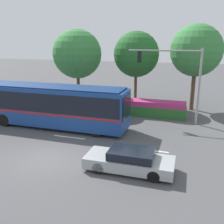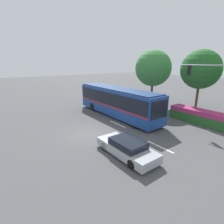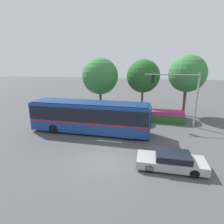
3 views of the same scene
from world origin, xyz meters
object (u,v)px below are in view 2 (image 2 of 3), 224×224
object	(u,v)px
city_bus	(117,100)
sedan_foreground	(127,148)
traffic_light_pole	(224,87)
street_tree_centre	(201,70)
street_tree_left	(153,68)

from	to	relation	value
city_bus	sedan_foreground	size ratio (longest dim) A/B	2.66
traffic_light_pole	street_tree_centre	world-z (taller)	street_tree_centre
city_bus	street_tree_left	size ratio (longest dim) A/B	1.59
sedan_foreground	street_tree_left	bearing A→B (deg)	-55.47
city_bus	street_tree_left	xyz separation A→B (m)	(-0.85, 6.92, 3.40)
city_bus	street_tree_centre	world-z (taller)	street_tree_centre
street_tree_centre	sedan_foreground	bearing A→B (deg)	-78.51
sedan_foreground	city_bus	bearing A→B (deg)	-34.20
sedan_foreground	traffic_light_pole	bearing A→B (deg)	-101.55
sedan_foreground	street_tree_centre	xyz separation A→B (m)	(-2.77, 13.64, 4.65)
street_tree_left	street_tree_centre	distance (m)	5.90
traffic_light_pole	street_tree_left	world-z (taller)	street_tree_left
sedan_foreground	street_tree_centre	distance (m)	14.68
street_tree_left	street_tree_centre	world-z (taller)	street_tree_left
traffic_light_pole	street_tree_centre	distance (m)	6.58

